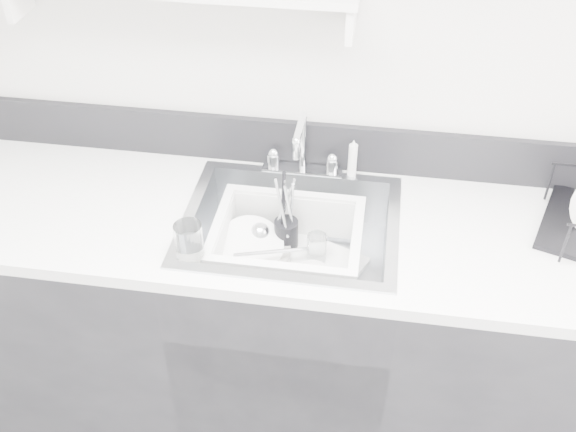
# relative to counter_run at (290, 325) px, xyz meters

# --- Properties ---
(room_shell) EXTENTS (3.50, 3.00, 2.60)m
(room_shell) POSITION_rel_counter_run_xyz_m (0.00, -0.80, 1.22)
(room_shell) COLOR silver
(room_shell) RESTS_ON ground
(counter_run) EXTENTS (3.20, 0.62, 0.92)m
(counter_run) POSITION_rel_counter_run_xyz_m (0.00, 0.00, 0.00)
(counter_run) COLOR black
(counter_run) RESTS_ON ground
(backsplash) EXTENTS (3.20, 0.02, 0.16)m
(backsplash) POSITION_rel_counter_run_xyz_m (0.00, 0.30, 0.54)
(backsplash) COLOR black
(backsplash) RESTS_ON counter_run
(sink) EXTENTS (0.64, 0.52, 0.20)m
(sink) POSITION_rel_counter_run_xyz_m (0.00, 0.00, 0.37)
(sink) COLOR silver
(sink) RESTS_ON counter_run
(faucet) EXTENTS (0.26, 0.18, 0.23)m
(faucet) POSITION_rel_counter_run_xyz_m (0.00, 0.25, 0.52)
(faucet) COLOR silver
(faucet) RESTS_ON counter_run
(side_sprayer) EXTENTS (0.03, 0.03, 0.14)m
(side_sprayer) POSITION_rel_counter_run_xyz_m (0.16, 0.25, 0.53)
(side_sprayer) COLOR silver
(side_sprayer) RESTS_ON counter_run
(wash_tub) EXTENTS (0.55, 0.50, 0.17)m
(wash_tub) POSITION_rel_counter_run_xyz_m (-0.01, -0.03, 0.38)
(wash_tub) COLOR silver
(wash_tub) RESTS_ON sink
(plate_stack) EXTENTS (0.24, 0.24, 0.10)m
(plate_stack) POSITION_rel_counter_run_xyz_m (-0.11, -0.01, 0.33)
(plate_stack) COLOR white
(plate_stack) RESTS_ON wash_tub
(utensil_cup) EXTENTS (0.08, 0.08, 0.26)m
(utensil_cup) POSITION_rel_counter_run_xyz_m (-0.02, 0.06, 0.36)
(utensil_cup) COLOR black
(utensil_cup) RESTS_ON wash_tub
(ladle) EXTENTS (0.21, 0.27, 0.07)m
(ladle) POSITION_rel_counter_run_xyz_m (-0.07, -0.01, 0.34)
(ladle) COLOR silver
(ladle) RESTS_ON wash_tub
(tumbler_in_tub) EXTENTS (0.07, 0.07, 0.09)m
(tumbler_in_tub) POSITION_rel_counter_run_xyz_m (0.08, 0.02, 0.35)
(tumbler_in_tub) COLOR white
(tumbler_in_tub) RESTS_ON wash_tub
(tumbler_counter) EXTENTS (0.08, 0.08, 0.11)m
(tumbler_counter) POSITION_rel_counter_run_xyz_m (-0.25, -0.19, 0.51)
(tumbler_counter) COLOR white
(tumbler_counter) RESTS_ON counter_run
(bowl_small) EXTENTS (0.13, 0.13, 0.03)m
(bowl_small) POSITION_rel_counter_run_xyz_m (0.08, -0.08, 0.32)
(bowl_small) COLOR white
(bowl_small) RESTS_ON wash_tub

